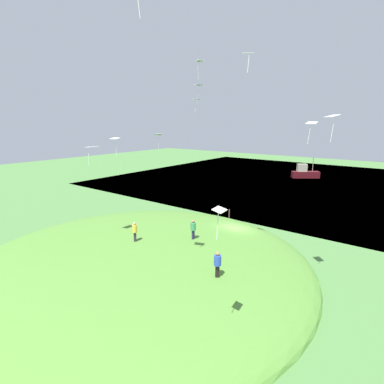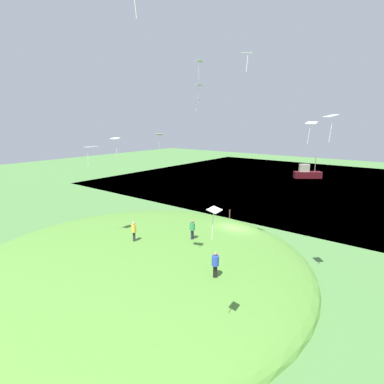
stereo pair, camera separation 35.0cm
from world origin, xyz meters
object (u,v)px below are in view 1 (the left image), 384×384
Objects in this scene: kite_2 at (332,117)px; person_near_shore at (135,229)px; person_watching_kites at (193,227)px; boat_on_lake at (305,173)px; kite_1 at (219,212)px; kite_4 at (248,54)px; mooring_post at (229,214)px; kite_3 at (199,62)px; kite_5 at (196,100)px; kite_10 at (115,139)px; kite_6 at (311,124)px; person_walking_path at (218,262)px; kite_9 at (158,135)px; kite_7 at (199,86)px; kite_8 at (92,148)px.

person_near_shore is at bearing -71.72° from kite_2.
kite_2 is at bearing 93.60° from person_watching_kites.
boat_on_lake is at bearing -162.20° from kite_2.
kite_1 is 1.03× the size of kite_4.
kite_3 is at bearing -84.62° from mooring_post.
kite_5 is 0.81× the size of kite_10.
kite_4 reaches higher than kite_6.
person_walking_path is 18.83m from kite_10.
person_watching_kites reaches higher than person_walking_path.
kite_2 is at bearing 168.43° from kite_1.
kite_1 is 13.38m from kite_4.
boat_on_lake is at bearing -177.98° from mooring_post.
kite_2 is 6.54m from kite_6.
boat_on_lake is at bearing 167.97° from kite_9.
kite_1 is at bearing 66.27° from boat_on_lake.
person_near_shore is at bearing 54.82° from boat_on_lake.
boat_on_lake is 3.93× the size of kite_4.
kite_10 is (-1.71, -11.71, 6.85)m from person_watching_kites.
kite_2 is 23.73m from kite_9.
person_watching_kites is 0.93× the size of kite_6.
kite_2 is at bearing 25.65° from kite_6.
boat_on_lake is 37.10m from kite_7.
kite_4 is at bearing 47.40° from kite_5.
person_watching_kites is at bearing 15.89° from mooring_post.
person_watching_kites is at bearing 81.68° from kite_10.
person_watching_kites is at bearing -78.37° from person_walking_path.
kite_3 is 9.97m from kite_9.
kite_4 is 20.33m from mooring_post.
kite_7 reaches higher than boat_on_lake.
kite_7 is 1.10× the size of kite_10.
kite_6 reaches higher than kite_9.
boat_on_lake is 47.77m from kite_4.
kite_1 is 10.42m from kite_2.
kite_7 is at bearing -172.85° from kite_8.
person_watching_kites is 12.84m from kite_6.
kite_9 is 13.33m from mooring_post.
kite_5 reaches higher than kite_10.
kite_6 is 19.41m from kite_10.
kite_9 is (2.74, -4.29, -5.88)m from kite_7.
kite_3 is at bearing 47.95° from boat_on_lake.
boat_on_lake is 48.28m from kite_2.
person_near_shore is 4.83m from person_watching_kites.
kite_3 is 18.47m from mooring_post.
kite_7 reaches higher than kite_6.
person_watching_kites is 19.24m from kite_7.
kite_8 is (6.22, -9.86, -6.51)m from kite_4.
boat_on_lake is at bearing 170.77° from kite_10.
kite_7 is 12.29m from kite_10.
person_near_shore is at bearing -57.40° from kite_4.
kite_4 is 0.76× the size of kite_6.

